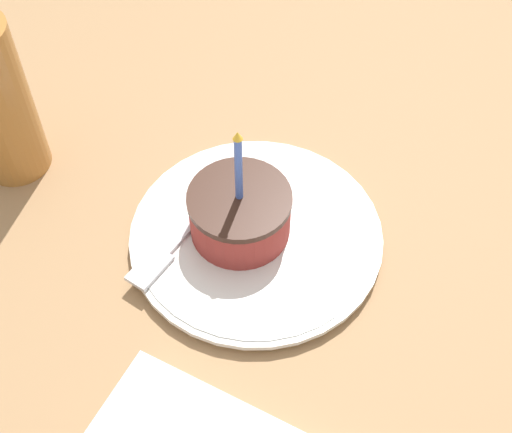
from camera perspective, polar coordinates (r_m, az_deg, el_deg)
ground_plane at (r=0.73m, az=-1.73°, el=-1.60°), size 2.40×2.40×0.04m
plate at (r=0.70m, az=0.00°, el=-1.59°), size 0.25×0.25×0.01m
cake_slice at (r=0.68m, az=-1.30°, el=0.29°), size 0.10×0.10×0.14m
fork at (r=0.69m, az=-5.98°, el=-1.38°), size 0.04×0.17×0.00m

